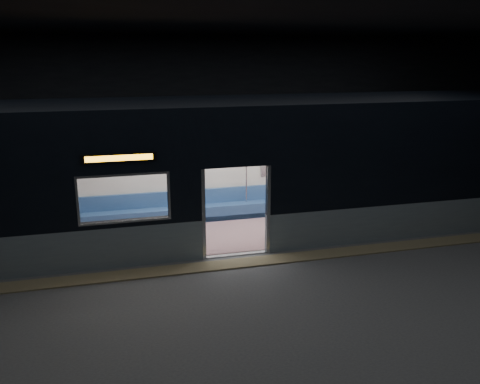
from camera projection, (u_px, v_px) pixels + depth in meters
name	position (u px, v px, depth m)	size (l,w,h in m)	color
station_floor	(249.00, 274.00, 10.54)	(24.00, 14.00, 0.01)	#47494C
station_envelope	(250.00, 95.00, 9.57)	(24.00, 14.00, 5.00)	black
tactile_strip	(242.00, 263.00, 11.05)	(22.80, 0.50, 0.03)	#8C7F59
metro_car	(221.00, 162.00, 12.42)	(18.00, 3.04, 3.35)	gray
passenger	(285.00, 188.00, 14.14)	(0.38, 0.67, 1.34)	black
handbag	(288.00, 195.00, 13.97)	(0.25, 0.21, 0.12)	black
transit_map	(278.00, 163.00, 14.23)	(0.93, 0.03, 0.61)	white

